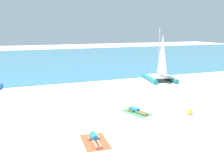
# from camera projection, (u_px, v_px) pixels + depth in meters

# --- Properties ---
(ground_plane) EXTENTS (120.00, 120.00, 0.00)m
(ground_plane) POSITION_uv_depth(u_px,v_px,m) (94.00, 88.00, 22.53)
(ground_plane) COLOR white
(ocean_water) EXTENTS (120.00, 40.00, 0.05)m
(ocean_water) POSITION_uv_depth(u_px,v_px,m) (50.00, 59.00, 43.33)
(ocean_water) COLOR teal
(ocean_water) RESTS_ON ground
(sailboat_teal) EXTENTS (3.17, 4.25, 5.01)m
(sailboat_teal) POSITION_uv_depth(u_px,v_px,m) (160.00, 73.00, 25.64)
(sailboat_teal) COLOR teal
(sailboat_teal) RESTS_ON ground
(towel_left) EXTENTS (1.28, 2.00, 0.01)m
(towel_left) POSITION_uv_depth(u_px,v_px,m) (95.00, 142.00, 11.98)
(towel_left) COLOR #EA5933
(towel_left) RESTS_ON ground
(sunbather_left) EXTENTS (0.58, 1.57, 0.30)m
(sunbather_left) POSITION_uv_depth(u_px,v_px,m) (95.00, 138.00, 12.01)
(sunbather_left) COLOR #268CCC
(sunbather_left) RESTS_ON towel_left
(towel_right) EXTENTS (1.60, 2.14, 0.01)m
(towel_right) POSITION_uv_depth(u_px,v_px,m) (137.00, 113.00, 16.08)
(towel_right) COLOR #4CB266
(towel_right) RESTS_ON ground
(sunbather_right) EXTENTS (0.82, 1.54, 0.30)m
(sunbather_right) POSITION_uv_depth(u_px,v_px,m) (136.00, 110.00, 16.10)
(sunbather_right) COLOR #268CCC
(sunbather_right) RESTS_ON towel_right
(beach_ball) EXTENTS (0.35, 0.35, 0.35)m
(beach_ball) POSITION_uv_depth(u_px,v_px,m) (190.00, 112.00, 15.72)
(beach_ball) COLOR yellow
(beach_ball) RESTS_ON ground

